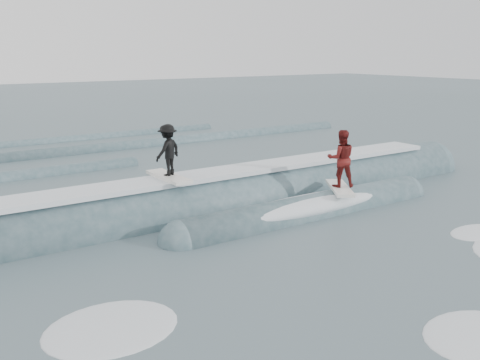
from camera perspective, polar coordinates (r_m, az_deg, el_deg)
ground at (r=12.89m, az=13.04°, el=-9.22°), size 160.00×160.00×0.00m
breaking_wave at (r=17.20m, az=-0.38°, el=-2.89°), size 23.14×3.92×2.28m
surfer_black at (r=15.97m, az=-7.70°, el=2.88°), size 1.14×2.01×1.63m
surfer_red at (r=17.15m, az=10.72°, el=1.99°), size 1.55×1.98×1.91m
whitewater at (r=13.39m, az=23.62°, el=-9.17°), size 15.03×6.85×0.10m
far_swells at (r=26.98m, az=-18.73°, el=2.37°), size 37.36×8.65×0.80m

